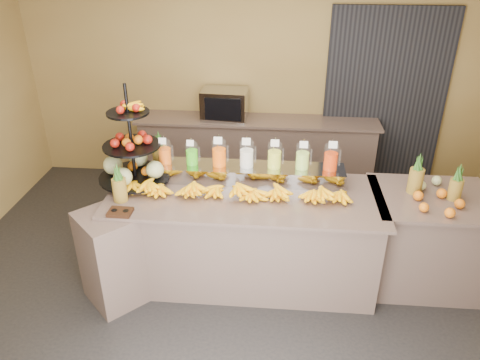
# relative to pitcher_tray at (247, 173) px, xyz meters

# --- Properties ---
(ground) EXTENTS (6.00, 6.00, 0.00)m
(ground) POSITION_rel_pitcher_tray_xyz_m (0.01, -0.58, -1.01)
(ground) COLOR black
(ground) RESTS_ON ground
(room_envelope) EXTENTS (6.04, 5.02, 2.82)m
(room_envelope) POSITION_rel_pitcher_tray_xyz_m (0.20, 0.21, 0.87)
(room_envelope) COLOR olive
(room_envelope) RESTS_ON ground
(buffet_counter) EXTENTS (2.75, 1.25, 0.93)m
(buffet_counter) POSITION_rel_pitcher_tray_xyz_m (-0.11, -0.32, -0.54)
(buffet_counter) COLOR gray
(buffet_counter) RESTS_ON ground
(right_counter) EXTENTS (1.08, 0.88, 0.93)m
(right_counter) POSITION_rel_pitcher_tray_xyz_m (1.71, -0.18, -0.54)
(right_counter) COLOR gray
(right_counter) RESTS_ON ground
(back_ledge) EXTENTS (3.10, 0.55, 0.93)m
(back_ledge) POSITION_rel_pitcher_tray_xyz_m (0.01, 1.67, -0.54)
(back_ledge) COLOR gray
(back_ledge) RESTS_ON ground
(pitcher_tray) EXTENTS (1.85, 0.30, 0.15)m
(pitcher_tray) POSITION_rel_pitcher_tray_xyz_m (0.00, 0.00, 0.00)
(pitcher_tray) COLOR gray
(pitcher_tray) RESTS_ON buffet_counter
(juice_pitcher_orange_a) EXTENTS (0.12, 0.13, 0.29)m
(juice_pitcher_orange_a) POSITION_rel_pitcher_tray_xyz_m (-0.78, -0.00, 0.17)
(juice_pitcher_orange_a) COLOR silver
(juice_pitcher_orange_a) RESTS_ON pitcher_tray
(juice_pitcher_green) EXTENTS (0.12, 0.12, 0.28)m
(juice_pitcher_green) POSITION_rel_pitcher_tray_xyz_m (-0.52, -0.00, 0.17)
(juice_pitcher_green) COLOR silver
(juice_pitcher_green) RESTS_ON pitcher_tray
(juice_pitcher_orange_b) EXTENTS (0.13, 0.14, 0.32)m
(juice_pitcher_orange_b) POSITION_rel_pitcher_tray_xyz_m (-0.26, -0.00, 0.18)
(juice_pitcher_orange_b) COLOR silver
(juice_pitcher_orange_b) RESTS_ON pitcher_tray
(juice_pitcher_milk) EXTENTS (0.13, 0.14, 0.32)m
(juice_pitcher_milk) POSITION_rel_pitcher_tray_xyz_m (-0.00, -0.00, 0.18)
(juice_pitcher_milk) COLOR silver
(juice_pitcher_milk) RESTS_ON pitcher_tray
(juice_pitcher_lemon) EXTENTS (0.13, 0.14, 0.32)m
(juice_pitcher_lemon) POSITION_rel_pitcher_tray_xyz_m (0.26, -0.00, 0.18)
(juice_pitcher_lemon) COLOR silver
(juice_pitcher_lemon) RESTS_ON pitcher_tray
(juice_pitcher_lime) EXTENTS (0.13, 0.13, 0.31)m
(juice_pitcher_lime) POSITION_rel_pitcher_tray_xyz_m (0.52, -0.00, 0.18)
(juice_pitcher_lime) COLOR silver
(juice_pitcher_lime) RESTS_ON pitcher_tray
(juice_pitcher_orange_c) EXTENTS (0.13, 0.14, 0.32)m
(juice_pitcher_orange_c) POSITION_rel_pitcher_tray_xyz_m (0.78, -0.00, 0.18)
(juice_pitcher_orange_c) COLOR silver
(juice_pitcher_orange_c) RESTS_ON pitcher_tray
(banana_heap) EXTENTS (2.16, 0.20, 0.18)m
(banana_heap) POSITION_rel_pitcher_tray_xyz_m (-0.09, -0.30, 0.00)
(banana_heap) COLOR yellow
(banana_heap) RESTS_ON buffet_counter
(fruit_stand) EXTENTS (0.70, 0.70, 0.96)m
(fruit_stand) POSITION_rel_pitcher_tray_xyz_m (-1.01, -0.11, 0.17)
(fruit_stand) COLOR black
(fruit_stand) RESTS_ON buffet_counter
(condiment_caddy) EXTENTS (0.20, 0.16, 0.03)m
(condiment_caddy) POSITION_rel_pitcher_tray_xyz_m (-1.02, -0.70, -0.06)
(condiment_caddy) COLOR black
(condiment_caddy) RESTS_ON buffet_counter
(pineapple_left_a) EXTENTS (0.13, 0.13, 0.37)m
(pineapple_left_a) POSITION_rel_pitcher_tray_xyz_m (-1.08, -0.48, 0.06)
(pineapple_left_a) COLOR brown
(pineapple_left_a) RESTS_ON buffet_counter
(pineapple_left_b) EXTENTS (0.14, 0.14, 0.43)m
(pineapple_left_b) POSITION_rel_pitcher_tray_xyz_m (-0.87, 0.13, 0.09)
(pineapple_left_b) COLOR brown
(pineapple_left_b) RESTS_ON buffet_counter
(right_fruit_pile) EXTENTS (0.45, 0.43, 0.24)m
(right_fruit_pile) POSITION_rel_pitcher_tray_xyz_m (1.69, -0.25, -0.00)
(right_fruit_pile) COLOR brown
(right_fruit_pile) RESTS_ON right_counter
(oven_warmer) EXTENTS (0.59, 0.43, 0.38)m
(oven_warmer) POSITION_rel_pitcher_tray_xyz_m (-0.40, 1.67, 0.11)
(oven_warmer) COLOR gray
(oven_warmer) RESTS_ON back_ledge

